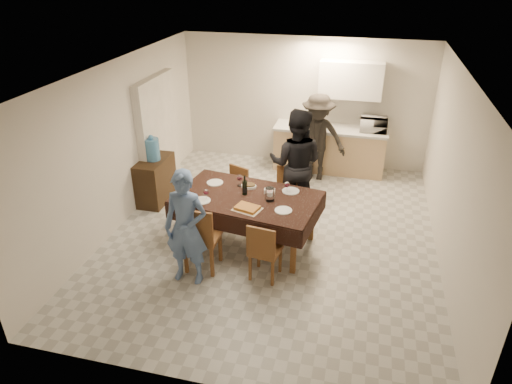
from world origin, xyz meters
TOP-DOWN VIEW (x-y plane):
  - floor at (0.00, 0.00)m, footprint 5.00×6.00m
  - ceiling at (0.00, 0.00)m, footprint 5.00×6.00m
  - wall_back at (0.00, 3.00)m, footprint 5.00×0.02m
  - wall_front at (0.00, -3.00)m, footprint 5.00×0.02m
  - wall_left at (-2.50, 0.00)m, footprint 0.02×6.00m
  - wall_right at (2.50, 0.00)m, footprint 0.02×6.00m
  - stub_partition at (-2.42, 1.20)m, footprint 0.15×1.40m
  - kitchen_base_cabinet at (0.60, 2.68)m, footprint 2.20×0.60m
  - kitchen_worktop at (0.60, 2.68)m, footprint 2.24×0.64m
  - upper_cabinet at (0.90, 2.82)m, footprint 1.20×0.34m
  - dining_table at (-0.33, -0.33)m, footprint 2.23×1.51m
  - chair_near_left at (-0.78, -1.18)m, footprint 0.47×0.47m
  - chair_near_right at (0.12, -1.16)m, footprint 0.45×0.45m
  - chair_far_left at (-0.78, 0.34)m, footprint 0.50×0.52m
  - chair_far_right at (0.12, 0.33)m, footprint 0.46×0.46m
  - console at (-2.28, 0.62)m, footprint 0.43×0.86m
  - water_jug at (-2.28, 0.62)m, footprint 0.26×0.26m
  - wine_bottle at (-0.38, -0.28)m, footprint 0.08×0.08m
  - water_pitcher at (0.02, -0.38)m, footprint 0.13×0.13m
  - savoury_tart at (-0.23, -0.71)m, footprint 0.44×0.37m
  - salad_bowl at (-0.03, -0.15)m, footprint 0.17×0.17m
  - mushroom_dish at (-0.38, -0.05)m, footprint 0.22×0.22m
  - wine_glass_a at (-0.88, -0.58)m, footprint 0.08×0.08m
  - wine_glass_b at (0.22, -0.08)m, footprint 0.08×0.08m
  - wine_glass_c at (-0.53, -0.03)m, footprint 0.09×0.09m
  - plate_near_left at (-0.93, -0.63)m, footprint 0.25×0.25m
  - plate_near_right at (0.27, -0.63)m, footprint 0.24×0.24m
  - plate_far_left at (-0.93, -0.03)m, footprint 0.26×0.26m
  - plate_far_right at (0.27, -0.03)m, footprint 0.26×0.26m
  - microwave at (1.42, 2.68)m, footprint 0.51×0.35m
  - person_near at (-0.88, -1.38)m, footprint 0.60×0.40m
  - person_far at (0.22, 0.72)m, footprint 0.92×0.72m
  - person_kitchen at (0.39, 2.23)m, footprint 1.10×0.63m

SIDE VIEW (x-z plane):
  - floor at x=0.00m, z-range -0.01..0.01m
  - console at x=-2.28m, z-range 0.00..0.80m
  - kitchen_base_cabinet at x=0.60m, z-range 0.00..0.86m
  - chair_far_left at x=-0.78m, z-range 0.29..0.75m
  - chair_near_right at x=0.12m, z-range 0.30..0.77m
  - chair_far_right at x=0.12m, z-range 0.32..0.82m
  - chair_near_left at x=-0.78m, z-range 0.35..0.91m
  - dining_table at x=-0.33m, z-range 0.37..1.18m
  - person_near at x=-0.88m, z-range 0.00..1.63m
  - plate_near_right at x=0.27m, z-range 0.81..0.82m
  - plate_near_left at x=-0.93m, z-range 0.81..0.82m
  - plate_far_left at x=-0.93m, z-range 0.81..0.82m
  - plate_far_right at x=0.27m, z-range 0.81..0.83m
  - mushroom_dish at x=-0.38m, z-range 0.81..0.85m
  - savoury_tart at x=-0.23m, z-range 0.81..0.86m
  - salad_bowl at x=-0.03m, z-range 0.81..0.88m
  - person_kitchen at x=0.39m, z-range 0.00..1.71m
  - kitchen_worktop at x=0.60m, z-range 0.86..0.91m
  - wine_glass_a at x=-0.88m, z-range 0.81..0.98m
  - wine_glass_b at x=0.22m, z-range 0.81..1.00m
  - wine_glass_c at x=-0.53m, z-range 0.81..1.01m
  - water_pitcher at x=0.02m, z-range 0.81..1.01m
  - person_far at x=0.22m, z-range 0.00..1.87m
  - wine_bottle at x=-0.38m, z-range 0.81..1.12m
  - water_jug at x=-2.28m, z-range 0.80..1.18m
  - stub_partition at x=-2.42m, z-range 0.00..2.10m
  - microwave at x=1.42m, z-range 0.91..1.19m
  - wall_back at x=0.00m, z-range 0.00..2.60m
  - wall_front at x=0.00m, z-range 0.00..2.60m
  - wall_left at x=-2.50m, z-range 0.00..2.60m
  - wall_right at x=2.50m, z-range 0.00..2.60m
  - upper_cabinet at x=0.90m, z-range 1.50..2.20m
  - ceiling at x=0.00m, z-range 2.59..2.61m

